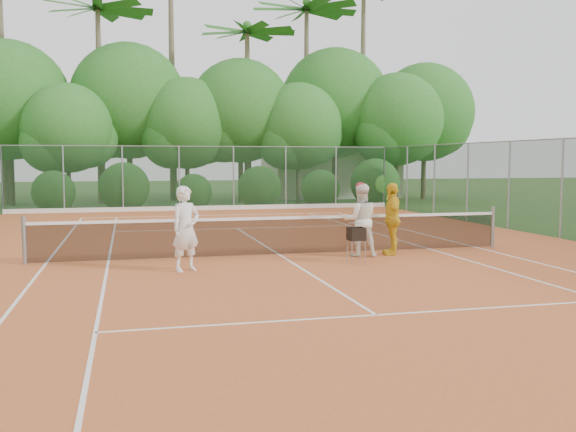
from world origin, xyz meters
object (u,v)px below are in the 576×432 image
object	(u,v)px
player_center_grp	(360,220)
ball_hopper	(356,235)
player_yellow	(392,219)
player_white	(186,229)

from	to	relation	value
player_center_grp	ball_hopper	distance (m)	1.01
ball_hopper	player_center_grp	bearing A→B (deg)	56.19
player_yellow	player_white	bearing A→B (deg)	-63.22
player_yellow	ball_hopper	world-z (taller)	player_yellow
player_white	player_yellow	distance (m)	5.32
player_center_grp	ball_hopper	world-z (taller)	player_center_grp
player_yellow	ball_hopper	distance (m)	1.61
player_white	ball_hopper	distance (m)	3.93
player_white	ball_hopper	bearing A→B (deg)	-25.93
player_center_grp	ball_hopper	size ratio (longest dim) A/B	2.23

